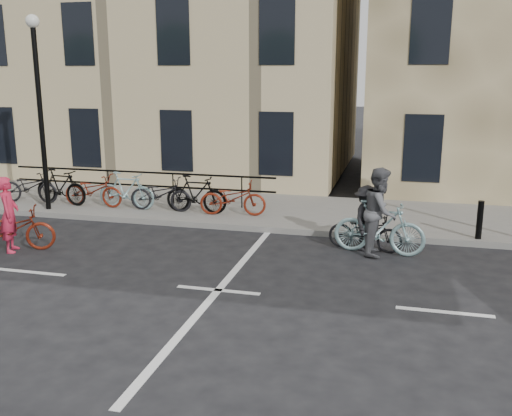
% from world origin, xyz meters
% --- Properties ---
extents(ground, '(120.00, 120.00, 0.00)m').
position_xyz_m(ground, '(0.00, 0.00, 0.00)').
color(ground, black).
rests_on(ground, ground).
extents(sidewalk, '(46.00, 4.00, 0.15)m').
position_xyz_m(sidewalk, '(-4.00, 6.00, 0.07)').
color(sidewalk, slate).
rests_on(sidewalk, ground).
extents(building_west, '(20.00, 10.00, 10.00)m').
position_xyz_m(building_west, '(-9.00, 13.00, 5.15)').
color(building_west, tan).
rests_on(building_west, sidewalk).
extents(lamp_post, '(0.36, 0.36, 5.28)m').
position_xyz_m(lamp_post, '(-6.50, 4.40, 3.49)').
color(lamp_post, black).
rests_on(lamp_post, sidewalk).
extents(bollard_east, '(0.14, 0.14, 0.90)m').
position_xyz_m(bollard_east, '(5.00, 4.25, 0.60)').
color(bollard_east, black).
rests_on(bollard_east, sidewalk).
extents(parked_bikes, '(8.30, 1.23, 1.05)m').
position_xyz_m(parked_bikes, '(-4.35, 5.04, 0.64)').
color(parked_bikes, black).
rests_on(parked_bikes, sidewalk).
extents(cyclist_pink, '(2.02, 1.40, 1.70)m').
position_xyz_m(cyclist_pink, '(-5.25, 1.14, 0.59)').
color(cyclist_pink, maroon).
rests_on(cyclist_pink, ground).
extents(cyclist_grey, '(2.06, 1.02, 1.94)m').
position_xyz_m(cyclist_grey, '(2.77, 2.97, 0.78)').
color(cyclist_grey, '#88AFB2').
rests_on(cyclist_grey, ground).
extents(cyclist_dark, '(1.75, 1.04, 1.49)m').
position_xyz_m(cyclist_dark, '(2.46, 3.18, 0.59)').
color(cyclist_dark, black).
rests_on(cyclist_dark, ground).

